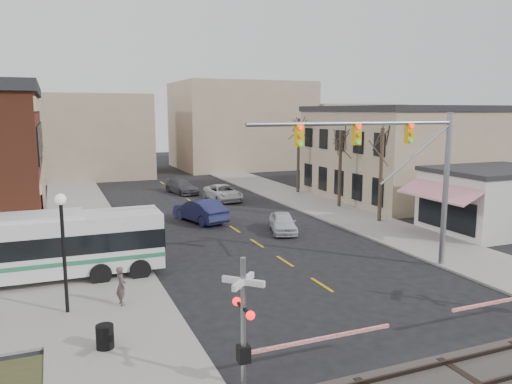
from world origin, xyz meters
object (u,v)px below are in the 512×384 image
Objects in this scene: rr_crossing_west at (257,323)px; trash_bin at (105,337)px; transit_bus at (29,247)px; car_a at (283,222)px; car_d at (182,187)px; traffic_signal_mast at (399,158)px; pedestrian_far at (93,251)px; car_b at (200,211)px; car_c at (223,193)px; street_lamp at (62,229)px; pedestrian_near at (121,286)px.

trash_bin is at bearing 134.89° from rr_crossing_west.
transit_bus is 3.09× the size of car_a.
transit_bus is at bearing -132.55° from car_d.
traffic_signal_mast is 2.39× the size of car_d.
pedestrian_far is at bearing -147.50° from car_a.
car_b reaches higher than trash_bin.
car_c is (8.96, 29.81, -1.26)m from rr_crossing_west.
rr_crossing_west is 31.15m from car_c.
transit_bus is 2.63× the size of car_d.
car_c is 3.18× the size of pedestrian_far.
pedestrian_far is at bearing 75.81° from street_lamp.
traffic_signal_mast reaches higher than street_lamp.
car_b reaches higher than car_a.
pedestrian_near is (1.03, 3.72, 0.41)m from trash_bin.
street_lamp is 29.74m from car_d.
pedestrian_near is at bearing 110.77° from rr_crossing_west.
pedestrian_near is at bearing -138.95° from pedestrian_far.
pedestrian_far reaches higher than car_d.
transit_bus is 23.42m from car_c.
car_c is 1.09× the size of car_d.
car_a is at bearing 99.15° from traffic_signal_mast.
car_d is 2.85× the size of pedestrian_near.
traffic_signal_mast is 6.81× the size of pedestrian_near.
street_lamp is at bearing -159.47° from pedestrian_far.
transit_bus is 5.04m from street_lamp.
pedestrian_far is (-3.56, 13.52, -1.05)m from rr_crossing_west.
car_a is at bearing 33.36° from street_lamp.
car_a is (13.85, 9.12, -2.83)m from street_lamp.
traffic_signal_mast is 16.14m from pedestrian_far.
trash_bin is at bearing -167.86° from traffic_signal_mast.
pedestrian_near is (-2.91, 7.68, -1.03)m from rr_crossing_west.
car_b is (4.58, 22.04, -1.13)m from rr_crossing_west.
street_lamp is 1.03× the size of car_d.
car_b is at bearing 41.58° from transit_bus.
car_b is at bearing -9.00° from pedestrian_far.
traffic_signal_mast reaches higher than car_b.
street_lamp reaches higher than trash_bin.
pedestrian_near reaches higher than car_c.
street_lamp is 26.30m from car_c.
street_lamp is 2.94× the size of pedestrian_near.
traffic_signal_mast is at bearing -63.36° from car_a.
car_d is (-3.94, 27.97, -5.12)m from traffic_signal_mast.
pedestrian_far is (-10.01, -21.49, 0.24)m from car_d.
street_lamp is 0.94× the size of car_b.
rr_crossing_west is at bearing -165.17° from pedestrian_near.
car_a is (-1.58, 9.79, -5.12)m from traffic_signal_mast.
street_lamp is at bearing -125.65° from car_c.
car_c reaches higher than car_a.
traffic_signal_mast is at bearing -17.08° from transit_bus.
traffic_signal_mast is 15.61m from street_lamp.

